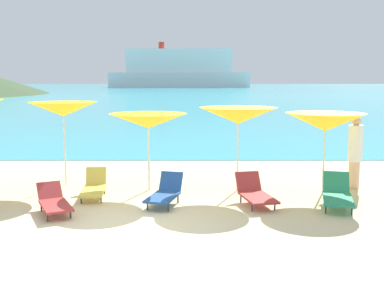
# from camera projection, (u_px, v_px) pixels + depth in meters

# --- Properties ---
(ground_plane) EXTENTS (50.00, 100.00, 0.30)m
(ground_plane) POSITION_uv_depth(u_px,v_px,m) (161.00, 154.00, 18.64)
(ground_plane) COLOR beige
(ocean_water) EXTENTS (650.00, 440.00, 0.02)m
(ocean_water) POSITION_uv_depth(u_px,v_px,m) (188.00, 87.00, 234.10)
(ocean_water) COLOR #38B7CC
(ocean_water) RESTS_ON ground_plane
(umbrella_1) EXTENTS (1.93, 1.93, 2.30)m
(umbrella_1) POSITION_uv_depth(u_px,v_px,m) (61.00, 109.00, 12.08)
(umbrella_1) COLOR silver
(umbrella_1) RESTS_ON ground_plane
(umbrella_2) EXTENTS (2.20, 2.20, 2.02)m
(umbrella_2) POSITION_uv_depth(u_px,v_px,m) (146.00, 121.00, 11.61)
(umbrella_2) COLOR silver
(umbrella_2) RESTS_ON ground_plane
(umbrella_3) EXTENTS (2.11, 2.11, 2.19)m
(umbrella_3) POSITION_uv_depth(u_px,v_px,m) (236.00, 116.00, 11.51)
(umbrella_3) COLOR silver
(umbrella_3) RESTS_ON ground_plane
(umbrella_4) EXTENTS (2.17, 2.17, 2.06)m
(umbrella_4) POSITION_uv_depth(u_px,v_px,m) (323.00, 122.00, 11.23)
(umbrella_4) COLOR silver
(umbrella_4) RESTS_ON ground_plane
(lounge_chair_0) EXTENTS (0.88, 1.43, 0.68)m
(lounge_chair_0) POSITION_uv_depth(u_px,v_px,m) (163.00, 192.00, 10.42)
(lounge_chair_0) COLOR #1E478C
(lounge_chair_0) RESTS_ON ground_plane
(lounge_chair_2) EXTENTS (0.66, 1.50, 0.64)m
(lounge_chair_2) POSITION_uv_depth(u_px,v_px,m) (92.00, 187.00, 11.11)
(lounge_chair_2) COLOR #D8BF4C
(lounge_chair_2) RESTS_ON ground_plane
(lounge_chair_3) EXTENTS (0.90, 1.49, 0.67)m
(lounge_chair_3) POSITION_uv_depth(u_px,v_px,m) (253.00, 193.00, 10.46)
(lounge_chair_3) COLOR #A53333
(lounge_chair_3) RESTS_ON ground_plane
(lounge_chair_4) EXTENTS (1.15, 1.56, 0.56)m
(lounge_chair_4) POSITION_uv_depth(u_px,v_px,m) (52.00, 202.00, 9.76)
(lounge_chair_4) COLOR #A53333
(lounge_chair_4) RESTS_ON ground_plane
(lounge_chair_6) EXTENTS (0.99, 1.70, 0.68)m
(lounge_chair_6) POSITION_uv_depth(u_px,v_px,m) (335.00, 194.00, 10.27)
(lounge_chair_6) COLOR #268C66
(lounge_chair_6) RESTS_ON ground_plane
(beachgoer_0) EXTENTS (0.38, 0.38, 1.93)m
(beachgoer_0) POSITION_uv_depth(u_px,v_px,m) (353.00, 151.00, 11.95)
(beachgoer_0) COLOR #DBAA84
(beachgoer_0) RESTS_ON ground_plane
(cruise_ship) EXTENTS (62.91, 9.97, 19.97)m
(cruise_ship) POSITION_uv_depth(u_px,v_px,m) (177.00, 71.00, 200.56)
(cruise_ship) COLOR white
(cruise_ship) RESTS_ON ocean_water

